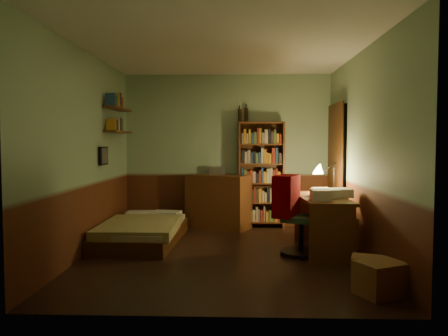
{
  "coord_description": "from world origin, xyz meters",
  "views": [
    {
      "loc": [
        0.19,
        -5.5,
        1.42
      ],
      "look_at": [
        0.0,
        0.25,
        1.1
      ],
      "focal_mm": 35.0,
      "sensor_mm": 36.0,
      "label": 1
    }
  ],
  "objects_px": {
    "bookshelf": "(261,175)",
    "desk_lamp": "(334,171)",
    "dresser": "(219,202)",
    "bed": "(143,223)",
    "mini_stereo": "(218,171)",
    "desk": "(322,224)",
    "office_chair": "(301,213)",
    "cardboard_box_a": "(381,279)",
    "cardboard_box_b": "(367,267)"
  },
  "relations": [
    {
      "from": "bed",
      "to": "desk_lamp",
      "type": "xyz_separation_m",
      "value": [
        2.75,
        0.1,
        0.76
      ]
    },
    {
      "from": "mini_stereo",
      "to": "bookshelf",
      "type": "xyz_separation_m",
      "value": [
        0.73,
        -0.04,
        -0.07
      ]
    },
    {
      "from": "office_chair",
      "to": "cardboard_box_a",
      "type": "distance_m",
      "value": 1.6
    },
    {
      "from": "bed",
      "to": "desk_lamp",
      "type": "relative_size",
      "value": 3.03
    },
    {
      "from": "bed",
      "to": "desk",
      "type": "distance_m",
      "value": 2.52
    },
    {
      "from": "desk_lamp",
      "to": "office_chair",
      "type": "xyz_separation_m",
      "value": [
        -0.57,
        -0.76,
        -0.49
      ]
    },
    {
      "from": "bookshelf",
      "to": "desk_lamp",
      "type": "height_order",
      "value": "bookshelf"
    },
    {
      "from": "desk",
      "to": "cardboard_box_b",
      "type": "height_order",
      "value": "desk"
    },
    {
      "from": "desk_lamp",
      "to": "cardboard_box_b",
      "type": "relative_size",
      "value": 1.89
    },
    {
      "from": "bed",
      "to": "desk",
      "type": "xyz_separation_m",
      "value": [
        2.47,
        -0.48,
        0.09
      ]
    },
    {
      "from": "desk",
      "to": "desk_lamp",
      "type": "distance_m",
      "value": 0.93
    },
    {
      "from": "desk_lamp",
      "to": "office_chair",
      "type": "height_order",
      "value": "desk_lamp"
    },
    {
      "from": "bed",
      "to": "mini_stereo",
      "type": "height_order",
      "value": "mini_stereo"
    },
    {
      "from": "office_chair",
      "to": "cardboard_box_b",
      "type": "height_order",
      "value": "office_chair"
    },
    {
      "from": "bookshelf",
      "to": "desk_lamp",
      "type": "bearing_deg",
      "value": -52.05
    },
    {
      "from": "desk",
      "to": "cardboard_box_b",
      "type": "bearing_deg",
      "value": -77.99
    },
    {
      "from": "dresser",
      "to": "bookshelf",
      "type": "height_order",
      "value": "bookshelf"
    },
    {
      "from": "mini_stereo",
      "to": "desk",
      "type": "relative_size",
      "value": 0.17
    },
    {
      "from": "bed",
      "to": "cardboard_box_b",
      "type": "bearing_deg",
      "value": -27.43
    },
    {
      "from": "bookshelf",
      "to": "desk",
      "type": "distance_m",
      "value": 1.87
    },
    {
      "from": "mini_stereo",
      "to": "cardboard_box_b",
      "type": "bearing_deg",
      "value": -39.55
    },
    {
      "from": "cardboard_box_a",
      "to": "bed",
      "type": "bearing_deg",
      "value": 142.14
    },
    {
      "from": "mini_stereo",
      "to": "office_chair",
      "type": "distance_m",
      "value": 2.24
    },
    {
      "from": "mini_stereo",
      "to": "cardboard_box_a",
      "type": "bearing_deg",
      "value": -44.27
    },
    {
      "from": "bed",
      "to": "desk_lamp",
      "type": "bearing_deg",
      "value": 4.57
    },
    {
      "from": "desk_lamp",
      "to": "cardboard_box_b",
      "type": "bearing_deg",
      "value": -90.64
    },
    {
      "from": "bookshelf",
      "to": "cardboard_box_a",
      "type": "distance_m",
      "value": 3.5
    },
    {
      "from": "bed",
      "to": "mini_stereo",
      "type": "xyz_separation_m",
      "value": [
        1.03,
        1.2,
        0.69
      ]
    },
    {
      "from": "office_chair",
      "to": "bookshelf",
      "type": "bearing_deg",
      "value": 126.16
    },
    {
      "from": "desk",
      "to": "cardboard_box_a",
      "type": "height_order",
      "value": "desk"
    },
    {
      "from": "bookshelf",
      "to": "office_chair",
      "type": "bearing_deg",
      "value": -82.14
    },
    {
      "from": "cardboard_box_a",
      "to": "desk",
      "type": "bearing_deg",
      "value": 98.68
    },
    {
      "from": "desk_lamp",
      "to": "cardboard_box_a",
      "type": "xyz_separation_m",
      "value": [
        -0.03,
        -2.22,
        -0.88
      ]
    },
    {
      "from": "dresser",
      "to": "cardboard_box_a",
      "type": "xyz_separation_m",
      "value": [
        1.67,
        -3.19,
        -0.29
      ]
    },
    {
      "from": "bed",
      "to": "cardboard_box_a",
      "type": "relative_size",
      "value": 4.39
    },
    {
      "from": "bed",
      "to": "office_chair",
      "type": "height_order",
      "value": "office_chair"
    },
    {
      "from": "dresser",
      "to": "bookshelf",
      "type": "bearing_deg",
      "value": 31.07
    },
    {
      "from": "bed",
      "to": "cardboard_box_a",
      "type": "height_order",
      "value": "bed"
    },
    {
      "from": "mini_stereo",
      "to": "desk",
      "type": "distance_m",
      "value": 2.3
    },
    {
      "from": "dresser",
      "to": "cardboard_box_b",
      "type": "xyz_separation_m",
      "value": [
        1.7,
        -2.66,
        -0.34
      ]
    },
    {
      "from": "desk_lamp",
      "to": "office_chair",
      "type": "relative_size",
      "value": 0.56
    },
    {
      "from": "office_chair",
      "to": "cardboard_box_b",
      "type": "xyz_separation_m",
      "value": [
        0.57,
        -0.92,
        -0.43
      ]
    },
    {
      "from": "dresser",
      "to": "desk_lamp",
      "type": "bearing_deg",
      "value": -5.63
    },
    {
      "from": "desk",
      "to": "cardboard_box_a",
      "type": "relative_size",
      "value": 3.24
    },
    {
      "from": "office_chair",
      "to": "desk_lamp",
      "type": "bearing_deg",
      "value": 76.24
    },
    {
      "from": "bed",
      "to": "mini_stereo",
      "type": "distance_m",
      "value": 1.73
    },
    {
      "from": "mini_stereo",
      "to": "desk_lamp",
      "type": "height_order",
      "value": "desk_lamp"
    },
    {
      "from": "cardboard_box_b",
      "to": "mini_stereo",
      "type": "bearing_deg",
      "value": 121.77
    },
    {
      "from": "dresser",
      "to": "bed",
      "type": "bearing_deg",
      "value": -109.96
    },
    {
      "from": "bookshelf",
      "to": "desk",
      "type": "bearing_deg",
      "value": -71.77
    }
  ]
}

